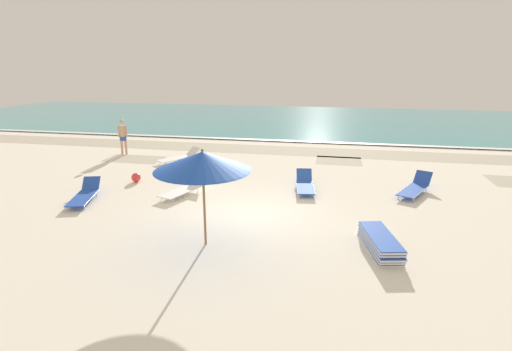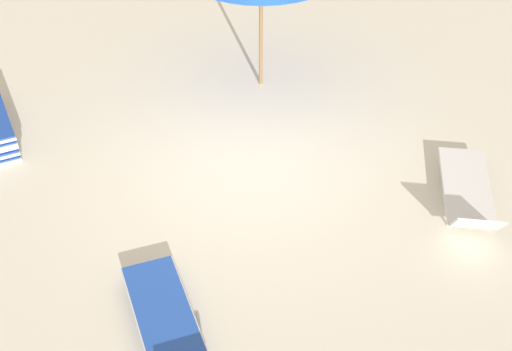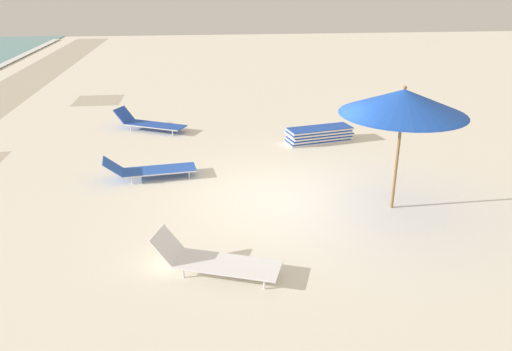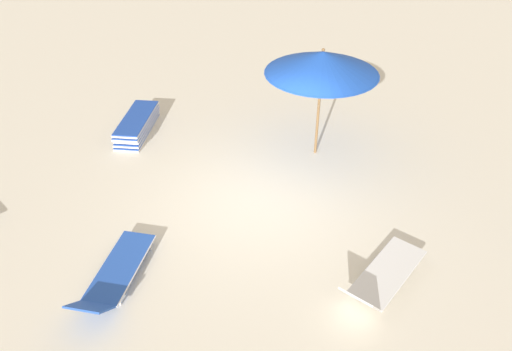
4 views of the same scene
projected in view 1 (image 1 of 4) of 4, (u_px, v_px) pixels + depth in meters
name	position (u px, v px, depth m)	size (l,w,h in m)	color
ground_plane	(247.00, 218.00, 12.19)	(60.00, 60.00, 0.16)	silver
ocean_water	(304.00, 120.00, 31.75)	(60.00, 18.53, 0.07)	teal
beach_umbrella	(203.00, 161.00, 9.65)	(2.41, 2.41, 2.50)	olive
lounger_stack	(380.00, 243.00, 9.86)	(1.02, 2.00, 0.41)	blue
sun_lounger_under_umbrella	(184.00, 188.00, 14.02)	(1.25, 2.11, 0.61)	white
sun_lounger_beside_umbrella	(305.00, 184.00, 14.53)	(0.88, 2.15, 0.54)	blue
sun_lounger_near_water_left	(179.00, 157.00, 18.64)	(1.67, 2.10, 0.52)	white
sun_lounger_near_water_right	(84.00, 194.00, 13.39)	(1.18, 2.17, 0.56)	blue
sun_lounger_mid_beach_solo	(415.00, 187.00, 14.13)	(1.53, 2.24, 0.60)	blue
beachgoer_wading_adult	(123.00, 135.00, 19.85)	(0.43, 0.27, 1.76)	tan
beach_ball	(136.00, 177.00, 15.47)	(0.36, 0.36, 0.36)	red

